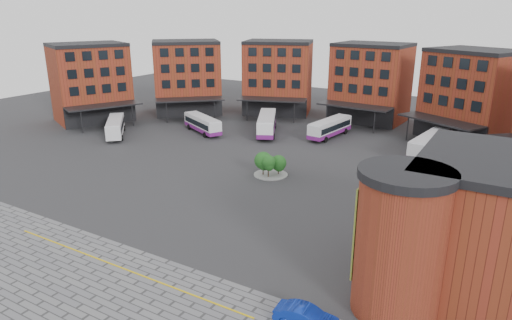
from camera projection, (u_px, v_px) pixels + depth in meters
The scene contains 12 objects.
ground at pixel (203, 204), 50.38m from camera, with size 160.00×160.00×0.00m, color #28282B.
yellow_line at pixel (120, 267), 37.96m from camera, with size 26.00×0.15×0.02m, color gold.
main_building at pixel (309, 87), 81.68m from camera, with size 94.14×42.48×14.60m.
east_building at pixel (498, 234), 32.35m from camera, with size 17.40×15.40×10.60m.
tree_island at pixel (270, 163), 58.44m from camera, with size 4.40×4.40×3.16m.
bus_a at pixel (115, 126), 77.06m from camera, with size 8.80×9.20×2.93m.
bus_b at pixel (202, 124), 79.24m from camera, with size 10.18×6.85×2.89m.
bus_c at pixel (267, 124), 78.38m from camera, with size 7.71×11.83×3.34m.
bus_d at pixel (330, 127), 76.49m from camera, with size 3.87×10.89×3.00m.
bus_e at pixel (430, 145), 66.31m from camera, with size 4.19×11.77×3.24m.
bus_f at pixel (461, 168), 56.32m from camera, with size 6.91×11.90×3.31m.
blue_car at pixel (306, 317), 30.70m from camera, with size 1.54×4.41×1.45m, color #0B2596.
Camera 1 is at (28.66, -36.85, 20.44)m, focal length 32.00 mm.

